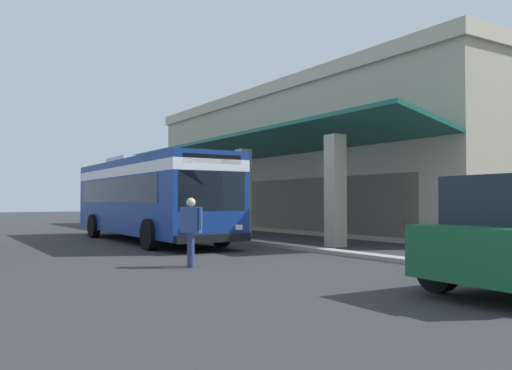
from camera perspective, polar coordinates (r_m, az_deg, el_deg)
name	(u,v)px	position (r m, az deg, el deg)	size (l,w,h in m)	color
ground	(298,233)	(26.40, 4.58, -5.11)	(120.00, 120.00, 0.00)	#2D2D30
curb_strip	(179,233)	(25.31, -8.22, -5.10)	(29.30, 0.50, 0.12)	#9E998E
plaza_building	(335,162)	(30.59, 8.50, 2.47)	(24.72, 13.55, 7.57)	#B2A88E
transit_bus	(148,193)	(21.04, -11.53, -0.89)	(11.25, 2.95, 3.34)	navy
pedestrian	(191,228)	(12.69, -7.01, -4.63)	(0.62, 0.44, 1.63)	navy
potted_palm	(152,215)	(31.73, -11.09, -3.13)	(1.98, 1.83, 3.12)	gray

